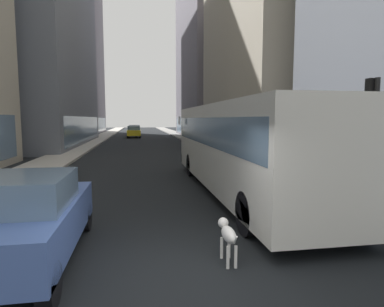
{
  "coord_description": "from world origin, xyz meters",
  "views": [
    {
      "loc": [
        -0.71,
        -4.91,
        2.58
      ],
      "look_at": [
        1.12,
        5.91,
        1.4
      ],
      "focal_mm": 30.19,
      "sensor_mm": 36.0,
      "label": 1
    }
  ],
  "objects_px": {
    "car_yellow_taxi": "(134,132)",
    "pedestrian_in_coat": "(314,161)",
    "car_blue_hatchback": "(19,219)",
    "car_silver_sedan": "(134,130)",
    "transit_bus": "(240,142)",
    "pedestrian_with_handbag": "(263,152)",
    "traffic_light_near": "(373,125)",
    "dalmatian_dog": "(228,234)"
  },
  "relations": [
    {
      "from": "car_yellow_taxi",
      "to": "pedestrian_in_coat",
      "type": "height_order",
      "value": "pedestrian_in_coat"
    },
    {
      "from": "car_blue_hatchback",
      "to": "car_silver_sedan",
      "type": "relative_size",
      "value": 0.87
    },
    {
      "from": "transit_bus",
      "to": "pedestrian_with_handbag",
      "type": "bearing_deg",
      "value": 56.91
    },
    {
      "from": "car_blue_hatchback",
      "to": "pedestrian_in_coat",
      "type": "relative_size",
      "value": 2.34
    },
    {
      "from": "pedestrian_in_coat",
      "to": "transit_bus",
      "type": "bearing_deg",
      "value": -177.39
    },
    {
      "from": "pedestrian_in_coat",
      "to": "car_yellow_taxi",
      "type": "bearing_deg",
      "value": 101.29
    },
    {
      "from": "car_blue_hatchback",
      "to": "car_silver_sedan",
      "type": "xyz_separation_m",
      "value": [
        1.6,
        46.62,
        0.0
      ]
    },
    {
      "from": "pedestrian_in_coat",
      "to": "traffic_light_near",
      "type": "xyz_separation_m",
      "value": [
        -0.83,
        -3.94,
        1.43
      ]
    },
    {
      "from": "dalmatian_dog",
      "to": "pedestrian_in_coat",
      "type": "distance_m",
      "value": 7.35
    },
    {
      "from": "pedestrian_with_handbag",
      "to": "traffic_light_near",
      "type": "relative_size",
      "value": 0.5
    },
    {
      "from": "traffic_light_near",
      "to": "transit_bus",
      "type": "bearing_deg",
      "value": 118.9
    },
    {
      "from": "car_yellow_taxi",
      "to": "pedestrian_with_handbag",
      "type": "distance_m",
      "value": 31.88
    },
    {
      "from": "car_yellow_taxi",
      "to": "pedestrian_with_handbag",
      "type": "relative_size",
      "value": 2.71
    },
    {
      "from": "car_yellow_taxi",
      "to": "car_silver_sedan",
      "type": "xyz_separation_m",
      "value": [
        0.0,
        6.96,
        -0.0
      ]
    },
    {
      "from": "car_silver_sedan",
      "to": "transit_bus",
      "type": "bearing_deg",
      "value": -84.54
    },
    {
      "from": "car_blue_hatchback",
      "to": "transit_bus",
      "type": "bearing_deg",
      "value": 40.66
    },
    {
      "from": "car_silver_sedan",
      "to": "pedestrian_with_handbag",
      "type": "height_order",
      "value": "pedestrian_with_handbag"
    },
    {
      "from": "car_blue_hatchback",
      "to": "car_yellow_taxi",
      "type": "height_order",
      "value": "same"
    },
    {
      "from": "car_silver_sedan",
      "to": "pedestrian_with_handbag",
      "type": "distance_m",
      "value": 38.72
    },
    {
      "from": "car_blue_hatchback",
      "to": "car_yellow_taxi",
      "type": "xyz_separation_m",
      "value": [
        1.6,
        39.66,
        0.0
      ]
    },
    {
      "from": "dalmatian_dog",
      "to": "pedestrian_in_coat",
      "type": "height_order",
      "value": "pedestrian_in_coat"
    },
    {
      "from": "transit_bus",
      "to": "car_yellow_taxi",
      "type": "relative_size",
      "value": 2.51
    },
    {
      "from": "car_silver_sedan",
      "to": "dalmatian_dog",
      "type": "relative_size",
      "value": 4.71
    },
    {
      "from": "car_yellow_taxi",
      "to": "traffic_light_near",
      "type": "bearing_deg",
      "value": -81.03
    },
    {
      "from": "pedestrian_in_coat",
      "to": "car_silver_sedan",
      "type": "bearing_deg",
      "value": 99.45
    },
    {
      "from": "car_yellow_taxi",
      "to": "dalmatian_dog",
      "type": "height_order",
      "value": "car_yellow_taxi"
    },
    {
      "from": "car_blue_hatchback",
      "to": "pedestrian_in_coat",
      "type": "height_order",
      "value": "pedestrian_in_coat"
    },
    {
      "from": "traffic_light_near",
      "to": "car_blue_hatchback",
      "type": "bearing_deg",
      "value": -172.55
    },
    {
      "from": "car_yellow_taxi",
      "to": "car_silver_sedan",
      "type": "height_order",
      "value": "same"
    },
    {
      "from": "transit_bus",
      "to": "dalmatian_dog",
      "type": "distance_m",
      "value": 5.83
    },
    {
      "from": "car_blue_hatchback",
      "to": "dalmatian_dog",
      "type": "height_order",
      "value": "car_blue_hatchback"
    },
    {
      "from": "traffic_light_near",
      "to": "dalmatian_dog",
      "type": "bearing_deg",
      "value": -159.02
    },
    {
      "from": "car_silver_sedan",
      "to": "dalmatian_dog",
      "type": "bearing_deg",
      "value": -87.49
    },
    {
      "from": "dalmatian_dog",
      "to": "car_blue_hatchback",
      "type": "bearing_deg",
      "value": 171.6
    },
    {
      "from": "car_yellow_taxi",
      "to": "transit_bus",
      "type": "bearing_deg",
      "value": -83.45
    },
    {
      "from": "transit_bus",
      "to": "car_yellow_taxi",
      "type": "xyz_separation_m",
      "value": [
        -4.0,
        34.85,
        -0.95
      ]
    },
    {
      "from": "transit_bus",
      "to": "car_blue_hatchback",
      "type": "relative_size",
      "value": 2.92
    },
    {
      "from": "car_yellow_taxi",
      "to": "car_silver_sedan",
      "type": "relative_size",
      "value": 1.01
    },
    {
      "from": "car_yellow_taxi",
      "to": "pedestrian_with_handbag",
      "type": "height_order",
      "value": "pedestrian_with_handbag"
    },
    {
      "from": "transit_bus",
      "to": "traffic_light_near",
      "type": "height_order",
      "value": "traffic_light_near"
    },
    {
      "from": "car_yellow_taxi",
      "to": "pedestrian_in_coat",
      "type": "xyz_separation_m",
      "value": [
        6.93,
        -34.72,
        0.19
      ]
    },
    {
      "from": "car_silver_sedan",
      "to": "dalmatian_dog",
      "type": "distance_m",
      "value": 47.21
    }
  ]
}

